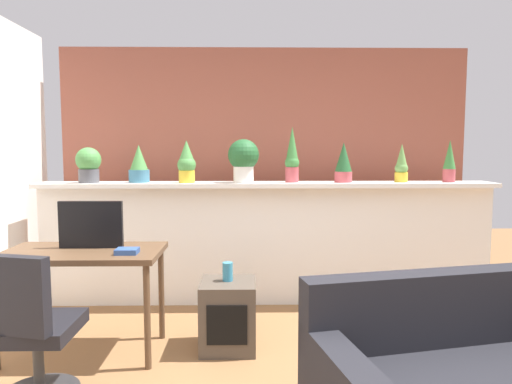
# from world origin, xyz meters

# --- Properties ---
(divider_wall) EXTENTS (4.21, 0.16, 1.11)m
(divider_wall) POSITION_xyz_m (0.00, 2.00, 0.56)
(divider_wall) COLOR white
(divider_wall) RESTS_ON ground
(plant_shelf) EXTENTS (4.21, 0.36, 0.04)m
(plant_shelf) POSITION_xyz_m (0.00, 1.96, 1.13)
(plant_shelf) COLOR white
(plant_shelf) RESTS_ON divider_wall
(brick_wall_behind) EXTENTS (4.21, 0.10, 2.50)m
(brick_wall_behind) POSITION_xyz_m (0.00, 2.60, 1.25)
(brick_wall_behind) COLOR #9E5442
(brick_wall_behind) RESTS_ON ground
(potted_plant_0) EXTENTS (0.23, 0.23, 0.32)m
(potted_plant_0) POSITION_xyz_m (-1.63, 1.94, 1.32)
(potted_plant_0) COLOR #4C4C51
(potted_plant_0) RESTS_ON plant_shelf
(potted_plant_1) EXTENTS (0.19, 0.19, 0.35)m
(potted_plant_1) POSITION_xyz_m (-1.18, 1.99, 1.31)
(potted_plant_1) COLOR #386B84
(potted_plant_1) RESTS_ON plant_shelf
(potted_plant_2) EXTENTS (0.17, 0.17, 0.39)m
(potted_plant_2) POSITION_xyz_m (-0.73, 1.92, 1.34)
(potted_plant_2) COLOR gold
(potted_plant_2) RESTS_ON plant_shelf
(potted_plant_3) EXTENTS (0.29, 0.29, 0.40)m
(potted_plant_3) POSITION_xyz_m (-0.22, 1.94, 1.38)
(potted_plant_3) COLOR silver
(potted_plant_3) RESTS_ON plant_shelf
(potted_plant_4) EXTENTS (0.13, 0.13, 0.51)m
(potted_plant_4) POSITION_xyz_m (0.23, 1.97, 1.39)
(potted_plant_4) COLOR #B7474C
(potted_plant_4) RESTS_ON plant_shelf
(potted_plant_5) EXTENTS (0.16, 0.16, 0.37)m
(potted_plant_5) POSITION_xyz_m (0.71, 1.96, 1.34)
(potted_plant_5) COLOR #B7474C
(potted_plant_5) RESTS_ON plant_shelf
(potted_plant_6) EXTENTS (0.12, 0.12, 0.36)m
(potted_plant_6) POSITION_xyz_m (1.26, 1.98, 1.31)
(potted_plant_6) COLOR gold
(potted_plant_6) RESTS_ON plant_shelf
(potted_plant_7) EXTENTS (0.11, 0.11, 0.39)m
(potted_plant_7) POSITION_xyz_m (1.70, 1.96, 1.35)
(potted_plant_7) COLOR #B7474C
(potted_plant_7) RESTS_ON plant_shelf
(desk) EXTENTS (1.10, 0.60, 0.75)m
(desk) POSITION_xyz_m (-1.34, 0.93, 0.67)
(desk) COLOR brown
(desk) RESTS_ON ground
(tv_monitor) EXTENTS (0.45, 0.04, 0.34)m
(tv_monitor) POSITION_xyz_m (-1.30, 1.01, 0.92)
(tv_monitor) COLOR black
(tv_monitor) RESTS_ON desk
(office_chair) EXTENTS (0.49, 0.49, 0.91)m
(office_chair) POSITION_xyz_m (-1.39, 0.21, 0.39)
(office_chair) COLOR #262628
(office_chair) RESTS_ON ground
(side_cube_shelf) EXTENTS (0.40, 0.41, 0.50)m
(side_cube_shelf) POSITION_xyz_m (-0.32, 0.99, 0.25)
(side_cube_shelf) COLOR #4C4238
(side_cube_shelf) RESTS_ON ground
(vase_on_shelf) EXTENTS (0.08, 0.08, 0.14)m
(vase_on_shelf) POSITION_xyz_m (-0.32, 1.01, 0.57)
(vase_on_shelf) COLOR teal
(vase_on_shelf) RESTS_ON side_cube_shelf
(book_on_desk) EXTENTS (0.15, 0.12, 0.04)m
(book_on_desk) POSITION_xyz_m (-1.00, 0.81, 0.77)
(book_on_desk) COLOR #2D4C8C
(book_on_desk) RESTS_ON desk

